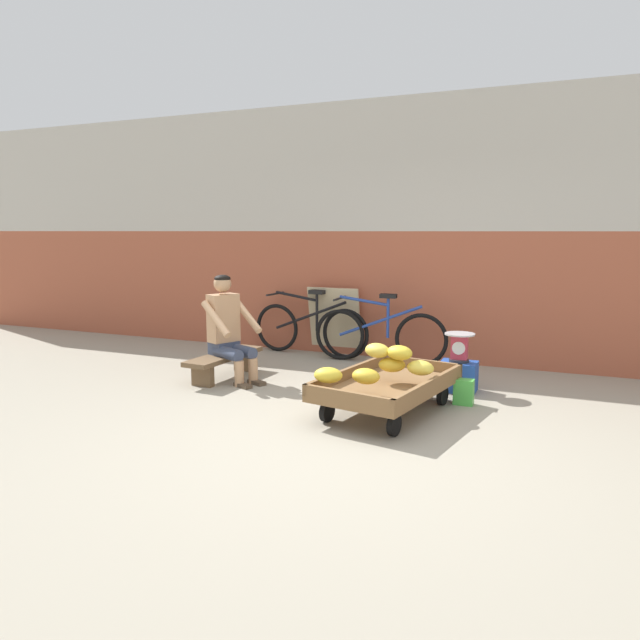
% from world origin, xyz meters
% --- Properties ---
extents(ground_plane, '(80.00, 80.00, 0.00)m').
position_xyz_m(ground_plane, '(0.00, 0.00, 0.00)').
color(ground_plane, gray).
extents(back_wall, '(16.00, 0.30, 3.20)m').
position_xyz_m(back_wall, '(0.00, 3.21, 1.60)').
color(back_wall, '#A35138').
rests_on(back_wall, ground).
extents(banana_cart, '(1.09, 1.57, 0.36)m').
position_xyz_m(banana_cart, '(0.11, 0.84, 0.24)').
color(banana_cart, brown).
rests_on(banana_cart, ground).
extents(banana_pile, '(0.90, 0.79, 0.25)m').
position_xyz_m(banana_pile, '(0.08, 0.72, 0.47)').
color(banana_pile, gold).
rests_on(banana_pile, banana_cart).
extents(low_bench, '(0.37, 1.12, 0.27)m').
position_xyz_m(low_bench, '(-1.90, 1.36, 0.20)').
color(low_bench, brown).
rests_on(low_bench, ground).
extents(vendor_seated, '(0.74, 0.63, 1.14)m').
position_xyz_m(vendor_seated, '(-1.82, 1.32, 0.57)').
color(vendor_seated, tan).
rests_on(vendor_seated, ground).
extents(plastic_crate, '(0.36, 0.28, 0.30)m').
position_xyz_m(plastic_crate, '(0.56, 1.82, 0.15)').
color(plastic_crate, '#234CA8').
rests_on(plastic_crate, ground).
extents(weighing_scale, '(0.30, 0.30, 0.29)m').
position_xyz_m(weighing_scale, '(0.56, 1.82, 0.45)').
color(weighing_scale, '#28282D').
rests_on(weighing_scale, plastic_crate).
extents(bicycle_near_left, '(1.66, 0.48, 0.86)m').
position_xyz_m(bicycle_near_left, '(-1.53, 2.84, 0.35)').
color(bicycle_near_left, black).
rests_on(bicycle_near_left, ground).
extents(bicycle_far_left, '(1.66, 0.48, 0.86)m').
position_xyz_m(bicycle_far_left, '(-0.55, 2.74, 0.35)').
color(bicycle_far_left, black).
rests_on(bicycle_far_left, ground).
extents(sign_board, '(0.70, 0.20, 0.89)m').
position_xyz_m(sign_board, '(-1.24, 3.00, 0.44)').
color(sign_board, '#C6B289').
rests_on(sign_board, ground).
extents(shopping_bag, '(0.18, 0.12, 0.24)m').
position_xyz_m(shopping_bag, '(0.69, 1.36, 0.12)').
color(shopping_bag, green).
rests_on(shopping_bag, ground).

